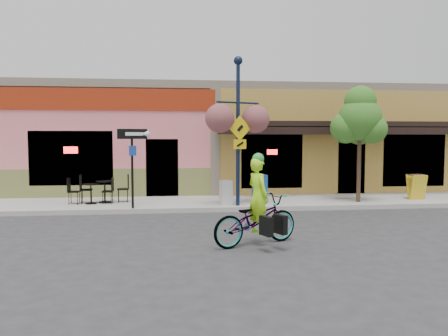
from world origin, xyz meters
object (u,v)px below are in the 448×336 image
at_px(bicycle, 256,220).
at_px(building, 228,140).
at_px(lamp_post, 238,131).
at_px(one_way_sign, 132,169).
at_px(cyclist_rider, 258,207).
at_px(newspaper_box_blue, 260,189).
at_px(newspaper_box_grey, 226,192).
at_px(street_tree, 359,144).

bearing_deg(bicycle, building, -27.68).
bearing_deg(building, lamp_post, -94.30).
bearing_deg(one_way_sign, cyclist_rider, -78.29).
distance_m(lamp_post, newspaper_box_blue, 2.18).
height_order(building, bicycle, building).
height_order(one_way_sign, newspaper_box_grey, one_way_sign).
bearing_deg(cyclist_rider, newspaper_box_blue, -35.30).
xyz_separation_m(lamp_post, newspaper_box_grey, (-0.35, 0.25, -2.00)).
relative_size(one_way_sign, newspaper_box_grey, 3.11).
bearing_deg(bicycle, street_tree, -66.15).
relative_size(lamp_post, street_tree, 1.20).
relative_size(newspaper_box_blue, newspaper_box_grey, 1.19).
distance_m(building, newspaper_box_blue, 6.29).
bearing_deg(newspaper_box_grey, cyclist_rider, -97.43).
bearing_deg(building, bicycle, -93.95).
relative_size(lamp_post, one_way_sign, 1.94).
height_order(bicycle, newspaper_box_grey, bicycle).
height_order(building, lamp_post, lamp_post).
distance_m(building, bicycle, 11.40).
relative_size(lamp_post, newspaper_box_grey, 6.04).
distance_m(one_way_sign, street_tree, 7.63).
relative_size(bicycle, one_way_sign, 0.85).
height_order(bicycle, cyclist_rider, cyclist_rider).
distance_m(newspaper_box_grey, street_tree, 4.85).
relative_size(bicycle, cyclist_rider, 1.27).
xyz_separation_m(building, one_way_sign, (-3.84, -6.85, -0.86)).
relative_size(bicycle, newspaper_box_grey, 2.65).
relative_size(cyclist_rider, newspaper_box_blue, 1.75).
xyz_separation_m(bicycle, newspaper_box_grey, (-0.08, 4.87, -0.01)).
distance_m(building, one_way_sign, 7.90).
bearing_deg(building, cyclist_rider, -93.69).
bearing_deg(lamp_post, one_way_sign, 162.33).
height_order(bicycle, one_way_sign, one_way_sign).
distance_m(cyclist_rider, lamp_post, 4.94).
bearing_deg(lamp_post, newspaper_box_grey, 123.09).
height_order(lamp_post, newspaper_box_blue, lamp_post).
distance_m(one_way_sign, newspaper_box_grey, 3.14).
relative_size(newspaper_box_blue, street_tree, 0.24).
relative_size(newspaper_box_grey, street_tree, 0.20).
height_order(cyclist_rider, one_way_sign, one_way_sign).
distance_m(one_way_sign, newspaper_box_blue, 4.32).
distance_m(lamp_post, one_way_sign, 3.55).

